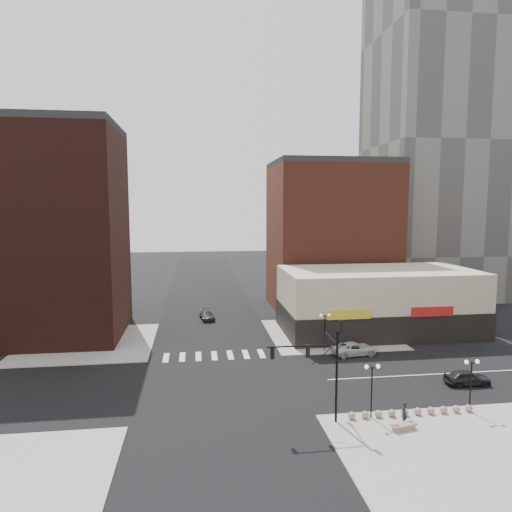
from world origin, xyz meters
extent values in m
plane|color=black|center=(0.00, 0.00, 0.00)|extent=(240.00, 240.00, 0.00)
cube|color=black|center=(0.00, 0.00, 0.01)|extent=(200.00, 14.00, 0.02)
cube|color=black|center=(0.00, 0.00, 0.01)|extent=(14.00, 200.00, 0.02)
cube|color=gray|center=(-14.50, 14.50, 0.06)|extent=(15.00, 15.00, 0.12)
cube|color=gray|center=(14.50, 14.50, 0.06)|extent=(15.00, 15.00, 0.12)
cube|color=gray|center=(16.00, -14.00, 0.06)|extent=(18.00, 14.00, 0.12)
cube|color=#361611|center=(-19.00, 18.50, 12.50)|extent=(16.00, 15.00, 25.00)
cube|color=maroon|center=(19.00, 29.50, 11.00)|extent=(18.00, 15.00, 22.00)
cube|color=#47443F|center=(40.00, 38.00, 45.00)|extent=(20.00, 20.00, 90.00)
cube|color=#47443F|center=(60.00, 56.00, 41.00)|extent=(18.00, 18.00, 82.00)
cube|color=beige|center=(21.00, 15.00, 4.00)|extent=(24.00, 12.00, 8.00)
cube|color=black|center=(21.00, 15.00, 1.70)|extent=(24.20, 12.20, 3.40)
cylinder|color=black|center=(8.20, -8.20, 3.50)|extent=(0.18, 0.18, 7.00)
cylinder|color=black|center=(5.60, -8.20, 6.00)|extent=(5.20, 0.11, 0.11)
cylinder|color=black|center=(7.20, -8.20, 5.30)|extent=(1.72, 0.06, 1.46)
cylinder|color=black|center=(8.20, -6.70, 6.00)|extent=(0.11, 3.00, 0.11)
cube|color=black|center=(3.40, -8.20, 5.60)|extent=(0.28, 0.18, 0.95)
sphere|color=red|center=(3.40, -8.20, 5.90)|extent=(0.16, 0.16, 0.16)
cube|color=black|center=(6.00, -8.20, 5.60)|extent=(0.28, 0.18, 0.95)
sphere|color=red|center=(6.00, -8.20, 5.90)|extent=(0.16, 0.16, 0.16)
cube|color=black|center=(8.20, -5.40, 5.60)|extent=(0.18, 0.28, 0.95)
sphere|color=red|center=(8.20, -5.40, 5.90)|extent=(0.16, 0.16, 0.16)
cube|color=black|center=(8.45, -8.20, 7.30)|extent=(0.28, 0.18, 0.95)
sphere|color=red|center=(8.45, -8.20, 7.60)|extent=(0.16, 0.16, 0.16)
cylinder|color=black|center=(11.00, -8.00, 2.12)|extent=(0.11, 0.11, 4.00)
cylinder|color=black|center=(11.00, -8.00, 4.02)|extent=(0.90, 0.06, 0.06)
sphere|color=white|center=(10.55, -8.00, 4.12)|extent=(0.32, 0.32, 0.32)
sphere|color=white|center=(11.45, -8.00, 4.12)|extent=(0.32, 0.32, 0.32)
cylinder|color=black|center=(19.00, -8.00, 2.12)|extent=(0.11, 0.11, 4.00)
cylinder|color=black|center=(19.00, -8.00, 4.02)|extent=(0.90, 0.06, 0.06)
sphere|color=white|center=(18.55, -8.00, 4.12)|extent=(0.32, 0.32, 0.32)
sphere|color=white|center=(19.45, -8.00, 4.12)|extent=(0.32, 0.32, 0.32)
cylinder|color=black|center=(12.00, 8.00, 2.12)|extent=(0.11, 0.11, 4.00)
cylinder|color=black|center=(12.00, 8.00, 4.02)|extent=(0.90, 0.06, 0.06)
sphere|color=white|center=(11.55, 8.00, 4.12)|extent=(0.32, 0.32, 0.32)
sphere|color=white|center=(12.45, 8.00, 4.12)|extent=(0.32, 0.32, 0.32)
sphere|color=#856B5B|center=(9.50, -8.00, 0.40)|extent=(0.56, 0.56, 0.56)
sphere|color=#856B5B|center=(10.55, -8.00, 0.40)|extent=(0.56, 0.56, 0.56)
sphere|color=#856B5B|center=(11.60, -8.00, 0.40)|extent=(0.56, 0.56, 0.56)
sphere|color=#856B5B|center=(12.65, -8.00, 0.40)|extent=(0.56, 0.56, 0.56)
sphere|color=#856B5B|center=(13.70, -8.00, 0.40)|extent=(0.56, 0.56, 0.56)
sphere|color=#856B5B|center=(14.75, -8.00, 0.40)|extent=(0.56, 0.56, 0.56)
sphere|color=#856B5B|center=(15.80, -8.00, 0.40)|extent=(0.56, 0.56, 0.56)
sphere|color=#856B5B|center=(16.85, -8.00, 0.40)|extent=(0.56, 0.56, 0.56)
sphere|color=#856B5B|center=(17.90, -8.00, 0.40)|extent=(0.56, 0.56, 0.56)
sphere|color=#856B5B|center=(18.95, -8.00, 0.40)|extent=(0.56, 0.56, 0.56)
imported|color=silver|center=(14.92, 6.50, 0.68)|extent=(5.12, 2.79, 1.36)
imported|color=black|center=(22.11, -2.79, 0.68)|extent=(4.08, 1.87, 1.36)
imported|color=black|center=(-0.45, 23.86, 0.62)|extent=(2.32, 4.50, 1.25)
imported|color=black|center=(13.10, -9.09, 0.95)|extent=(0.72, 0.69, 1.66)
cube|color=gray|center=(12.63, -10.08, 0.28)|extent=(1.72, 0.80, 0.31)
cube|color=gray|center=(12.63, -10.08, 0.49)|extent=(1.94, 0.95, 0.12)
camera|label=1|loc=(-1.94, -39.37, 16.09)|focal=32.00mm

